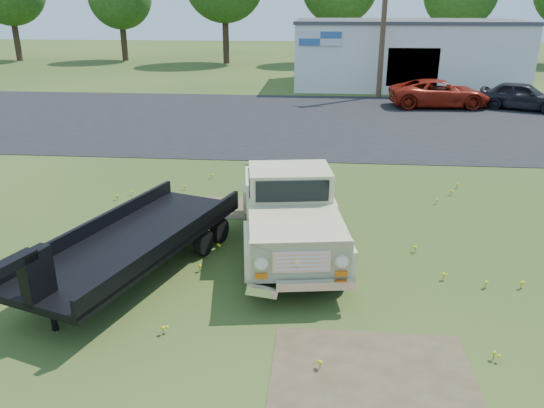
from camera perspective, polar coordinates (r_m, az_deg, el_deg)
The scene contains 10 objects.
ground at distance 10.96m, azimuth 1.42°, elevation -7.29°, with size 140.00×140.00×0.00m, color #2B4014.
asphalt_lot at distance 25.19m, azimuth 3.73°, elevation 8.96°, with size 90.00×14.00×0.02m, color black.
dirt_patch_a at distance 8.46m, azimuth 10.64°, elevation -17.19°, with size 3.00×2.00×0.01m, color #493D27.
dirt_patch_b at distance 14.36m, azimuth -5.63°, elevation -0.35°, with size 2.20×1.60×0.01m, color #493D27.
commercial_building at distance 37.16m, azimuth 14.01°, elevation 15.52°, with size 14.20×8.20×4.15m.
utility_pole_mid at distance 31.83m, azimuth 11.98°, elevation 19.40°, with size 1.60×0.30×9.00m.
vintage_pickup_truck at distance 11.50m, azimuth 1.87°, elevation -0.64°, with size 2.05×5.28×1.91m, color #CCC288, non-canonical shape.
flatbed_trailer at distance 10.95m, azimuth -14.68°, elevation -3.36°, with size 1.97×5.90×1.61m, color black, non-canonical shape.
red_pickup at distance 29.67m, azimuth 17.54°, elevation 11.25°, with size 2.35×5.10×1.42m, color maroon.
dark_sedan at distance 30.44m, azimuth 25.27°, elevation 10.45°, with size 1.64×4.09×1.39m, color black.
Camera 1 is at (0.60, -9.64, 5.16)m, focal length 35.00 mm.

